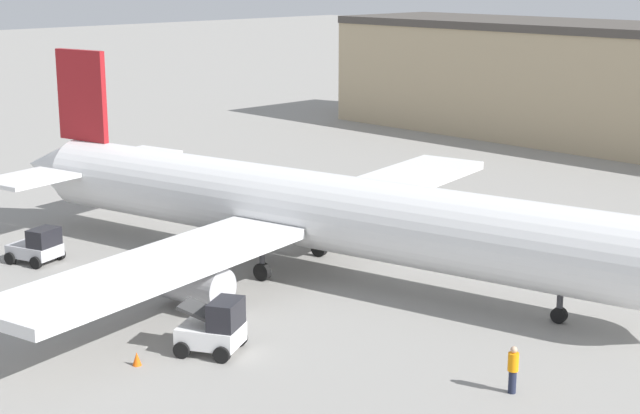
{
  "coord_description": "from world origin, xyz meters",
  "views": [
    {
      "loc": [
        34.18,
        -33.3,
        15.17
      ],
      "look_at": [
        0.0,
        0.0,
        3.5
      ],
      "focal_mm": 55.0,
      "sensor_mm": 36.0,
      "label": 1
    }
  ],
  "objects_px": {
    "airplane": "(305,210)",
    "safety_cone_far": "(137,359)",
    "ground_crew_worker": "(513,368)",
    "baggage_tug": "(38,247)",
    "belt_loader_truck": "(215,328)"
  },
  "relations": [
    {
      "from": "ground_crew_worker",
      "to": "safety_cone_far",
      "type": "height_order",
      "value": "ground_crew_worker"
    },
    {
      "from": "airplane",
      "to": "ground_crew_worker",
      "type": "distance_m",
      "value": 17.03
    },
    {
      "from": "ground_crew_worker",
      "to": "safety_cone_far",
      "type": "distance_m",
      "value": 14.48
    },
    {
      "from": "airplane",
      "to": "baggage_tug",
      "type": "xyz_separation_m",
      "value": [
        -10.83,
        -9.15,
        -2.33
      ]
    },
    {
      "from": "airplane",
      "to": "belt_loader_truck",
      "type": "xyz_separation_m",
      "value": [
        5.51,
        -10.19,
        -2.16
      ]
    },
    {
      "from": "baggage_tug",
      "to": "safety_cone_far",
      "type": "bearing_deg",
      "value": -34.11
    },
    {
      "from": "airplane",
      "to": "safety_cone_far",
      "type": "relative_size",
      "value": 77.29
    },
    {
      "from": "baggage_tug",
      "to": "belt_loader_truck",
      "type": "xyz_separation_m",
      "value": [
        16.35,
        -1.05,
        0.17
      ]
    },
    {
      "from": "baggage_tug",
      "to": "airplane",
      "type": "bearing_deg",
      "value": 21.08
    },
    {
      "from": "ground_crew_worker",
      "to": "baggage_tug",
      "type": "relative_size",
      "value": 0.62
    },
    {
      "from": "airplane",
      "to": "baggage_tug",
      "type": "height_order",
      "value": "airplane"
    },
    {
      "from": "belt_loader_truck",
      "to": "safety_cone_far",
      "type": "height_order",
      "value": "belt_loader_truck"
    },
    {
      "from": "ground_crew_worker",
      "to": "belt_loader_truck",
      "type": "distance_m",
      "value": 11.94
    },
    {
      "from": "ground_crew_worker",
      "to": "baggage_tug",
      "type": "xyz_separation_m",
      "value": [
        -27.02,
        -4.32,
        -0.08
      ]
    },
    {
      "from": "airplane",
      "to": "ground_crew_worker",
      "type": "relative_size",
      "value": 23.39
    }
  ]
}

